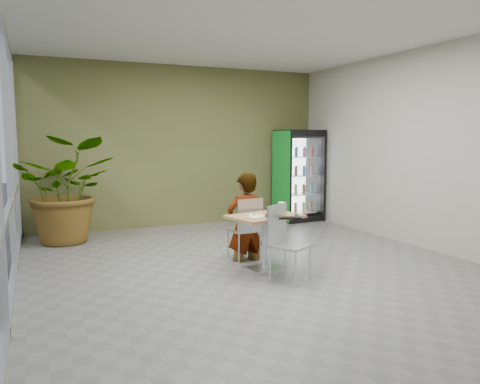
% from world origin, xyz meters
% --- Properties ---
extents(ground, '(7.00, 7.00, 0.00)m').
position_xyz_m(ground, '(0.00, 0.00, 0.00)').
color(ground, slate).
rests_on(ground, ground).
extents(room_envelope, '(6.00, 7.00, 3.20)m').
position_xyz_m(room_envelope, '(0.00, 0.00, 1.60)').
color(room_envelope, beige).
rests_on(room_envelope, ground).
extents(storefront_frame, '(0.10, 7.00, 3.20)m').
position_xyz_m(storefront_frame, '(-3.00, 0.00, 1.60)').
color(storefront_frame, silver).
rests_on(storefront_frame, ground).
extents(dining_table, '(1.04, 0.82, 0.75)m').
position_xyz_m(dining_table, '(0.08, -0.14, 0.53)').
color(dining_table, tan).
rests_on(dining_table, ground).
extents(chair_far, '(0.44, 0.44, 0.91)m').
position_xyz_m(chair_far, '(0.07, 0.43, 0.53)').
color(chair_far, silver).
rests_on(chair_far, ground).
extents(chair_near, '(0.57, 0.57, 0.95)m').
position_xyz_m(chair_near, '(0.09, -0.62, 0.55)').
color(chair_near, silver).
rests_on(chair_near, ground).
extents(seated_woman, '(0.61, 0.42, 1.57)m').
position_xyz_m(seated_woman, '(0.06, 0.47, 0.49)').
color(seated_woman, black).
rests_on(seated_woman, ground).
extents(pizza_plate, '(0.32, 0.24, 0.03)m').
position_xyz_m(pizza_plate, '(-0.04, -0.14, 0.77)').
color(pizza_plate, white).
rests_on(pizza_plate, dining_table).
extents(soda_cup, '(0.09, 0.09, 0.16)m').
position_xyz_m(soda_cup, '(0.31, -0.16, 0.83)').
color(soda_cup, white).
rests_on(soda_cup, dining_table).
extents(napkin_stack, '(0.19, 0.19, 0.02)m').
position_xyz_m(napkin_stack, '(-0.14, -0.31, 0.76)').
color(napkin_stack, white).
rests_on(napkin_stack, dining_table).
extents(cafeteria_tray, '(0.49, 0.41, 0.02)m').
position_xyz_m(cafeteria_tray, '(0.20, -0.41, 0.76)').
color(cafeteria_tray, black).
rests_on(cafeteria_tray, dining_table).
extents(beverage_fridge, '(0.94, 0.75, 1.94)m').
position_xyz_m(beverage_fridge, '(2.49, 3.03, 0.97)').
color(beverage_fridge, black).
rests_on(beverage_fridge, ground).
extents(potted_plant, '(1.91, 1.74, 1.80)m').
position_xyz_m(potted_plant, '(-2.21, 2.74, 0.90)').
color(potted_plant, '#345F26').
rests_on(potted_plant, ground).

